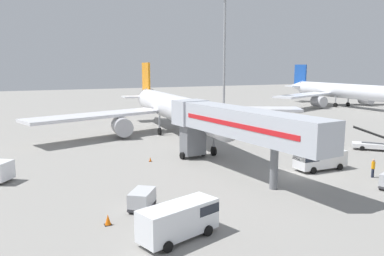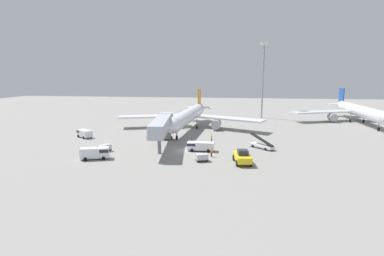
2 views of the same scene
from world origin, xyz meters
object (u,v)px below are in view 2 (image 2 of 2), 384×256
at_px(jet_bridge, 162,125).
at_px(belt_loader_truck, 262,145).
at_px(baggage_cart_mid_left, 105,148).
at_px(apron_light_mast, 263,67).
at_px(baggage_cart_near_right, 202,157).
at_px(pushback_tug, 242,157).
at_px(service_van_far_left, 96,153).
at_px(safety_cone_alpha, 87,151).
at_px(safety_cone_bravo, 147,138).
at_px(ground_crew_worker_foreground, 212,138).
at_px(ground_crew_worker_midground, 211,152).
at_px(service_van_rear_left, 84,133).
at_px(service_van_mid_center, 200,146).
at_px(airplane_at_gate, 189,116).
at_px(airplane_background, 358,111).

distance_m(jet_bridge, belt_loader_truck, 22.53).
xyz_separation_m(baggage_cart_mid_left, apron_light_mast, (37.51, 55.28, 18.21)).
height_order(baggage_cart_near_right, apron_light_mast, apron_light_mast).
bearing_deg(pushback_tug, service_van_far_left, -177.70).
xyz_separation_m(baggage_cart_mid_left, safety_cone_alpha, (-2.97, -1.81, -0.44)).
distance_m(safety_cone_bravo, apron_light_mast, 55.97).
distance_m(service_van_far_left, apron_light_mast, 73.35).
xyz_separation_m(belt_loader_truck, ground_crew_worker_foreground, (-11.46, 5.10, 0.16)).
relative_size(pushback_tug, baggage_cart_near_right, 2.39).
distance_m(belt_loader_truck, ground_crew_worker_foreground, 12.55).
distance_m(safety_cone_alpha, apron_light_mast, 72.44).
bearing_deg(ground_crew_worker_midground, belt_loader_truck, 38.65).
height_order(service_van_far_left, service_van_rear_left, service_van_far_left).
distance_m(service_van_mid_center, baggage_cart_near_right, 7.69).
bearing_deg(service_van_mid_center, ground_crew_worker_midground, -56.89).
bearing_deg(airplane_at_gate, service_van_rear_left, -147.90).
xyz_separation_m(baggage_cart_mid_left, safety_cone_bravo, (5.13, 13.67, -0.57)).
distance_m(service_van_rear_left, ground_crew_worker_midground, 36.67).
bearing_deg(airplane_background, baggage_cart_mid_left, -145.03).
relative_size(airplane_at_gate, safety_cone_bravo, 90.89).
xyz_separation_m(belt_loader_truck, apron_light_mast, (4.26, 47.95, 18.27)).
bearing_deg(jet_bridge, baggage_cart_mid_left, -151.86).
relative_size(service_van_far_left, service_van_mid_center, 1.01).
relative_size(jet_bridge, service_van_far_left, 3.85).
bearing_deg(pushback_tug, service_van_mid_center, 138.29).
relative_size(pushback_tug, safety_cone_bravo, 12.18).
relative_size(belt_loader_truck, service_van_rear_left, 1.11).
height_order(jet_bridge, airplane_background, airplane_background).
relative_size(belt_loader_truck, safety_cone_alpha, 7.37).
distance_m(baggage_cart_mid_left, airplane_background, 83.94).
distance_m(pushback_tug, baggage_cart_mid_left, 29.02).
bearing_deg(safety_cone_alpha, baggage_cart_mid_left, 31.39).
relative_size(baggage_cart_mid_left, ground_crew_worker_foreground, 1.70).
relative_size(safety_cone_bravo, airplane_background, 0.01).
bearing_deg(service_van_far_left, pushback_tug, 2.30).
bearing_deg(ground_crew_worker_foreground, jet_bridge, -148.66).
relative_size(jet_bridge, belt_loader_truck, 3.92).
xyz_separation_m(jet_bridge, ground_crew_worker_midground, (11.57, -7.04, -4.04)).
distance_m(airplane_at_gate, belt_loader_truck, 28.87).
bearing_deg(safety_cone_alpha, ground_crew_worker_foreground, 29.93).
height_order(pushback_tug, belt_loader_truck, belt_loader_truck).
bearing_deg(airplane_background, safety_cone_alpha, -145.18).
distance_m(service_van_rear_left, apron_light_mast, 67.11).
distance_m(service_van_far_left, safety_cone_bravo, 19.85).
xyz_separation_m(baggage_cart_near_right, ground_crew_worker_foreground, (0.62, 16.80, 0.11)).
relative_size(jet_bridge, pushback_tug, 3.56).
bearing_deg(airplane_at_gate, ground_crew_worker_midground, -73.40).
bearing_deg(airplane_at_gate, ground_crew_worker_foreground, -63.93).
bearing_deg(jet_bridge, service_van_rear_left, 163.16).
xyz_separation_m(belt_loader_truck, service_van_rear_left, (-44.47, 5.41, 0.40)).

